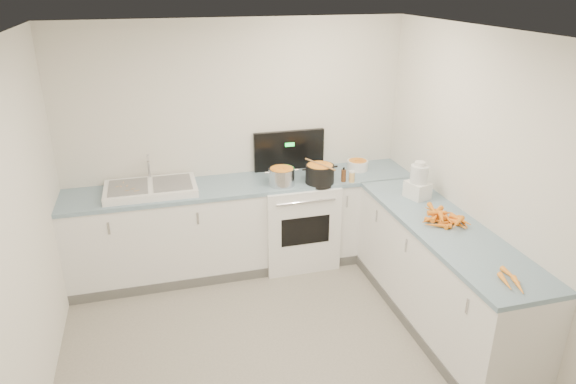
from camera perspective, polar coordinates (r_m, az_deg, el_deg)
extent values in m
cube|color=white|center=(5.36, -4.79, -3.85)|extent=(3.50, 0.60, 0.90)
cube|color=#7A99AD|center=(5.17, -4.96, 0.82)|extent=(3.50, 0.62, 0.04)
cube|color=white|center=(4.69, 16.57, -9.03)|extent=(0.60, 2.20, 0.90)
cube|color=#7A99AD|center=(4.46, 17.24, -3.88)|extent=(0.62, 2.20, 0.04)
cube|color=white|center=(5.45, 0.95, -3.30)|extent=(0.76, 0.65, 0.90)
cube|color=black|center=(5.46, 0.12, 4.67)|extent=(0.76, 0.05, 0.42)
cube|color=white|center=(5.08, -15.00, 0.37)|extent=(0.86, 0.52, 0.07)
cube|color=slate|center=(5.08, -17.34, 0.53)|extent=(0.36, 0.42, 0.01)
cube|color=slate|center=(5.07, -12.74, 1.00)|extent=(0.36, 0.42, 0.01)
cylinder|color=silver|center=(5.24, -15.22, 2.83)|extent=(0.03, 0.03, 0.24)
cylinder|color=silver|center=(5.07, -0.70, 1.62)|extent=(0.27, 0.27, 0.19)
cylinder|color=black|center=(5.13, 3.55, 1.91)|extent=(0.36, 0.36, 0.20)
cylinder|color=#AD7A47|center=(5.09, 3.58, 3.10)|extent=(0.19, 0.40, 0.02)
cylinder|color=white|center=(5.53, 7.73, 2.98)|extent=(0.26, 0.26, 0.10)
cylinder|color=#593319|center=(5.18, 6.19, 1.82)|extent=(0.05, 0.05, 0.13)
cylinder|color=#E5B266|center=(5.19, 7.10, 1.65)|extent=(0.06, 0.06, 0.10)
cube|color=white|center=(4.92, 14.18, 0.23)|extent=(0.22, 0.25, 0.15)
cylinder|color=silver|center=(4.87, 14.36, 1.94)|extent=(0.16, 0.16, 0.16)
cylinder|color=white|center=(4.83, 14.47, 3.05)|extent=(0.10, 0.10, 0.04)
cone|color=orange|center=(4.54, 16.90, -2.81)|extent=(0.18, 0.05, 0.04)
cone|color=orange|center=(4.51, 17.41, -2.96)|extent=(0.14, 0.19, 0.05)
cone|color=orange|center=(4.48, 17.31, -3.22)|extent=(0.19, 0.09, 0.04)
cone|color=orange|center=(4.48, 15.58, -2.93)|extent=(0.21, 0.12, 0.05)
cone|color=orange|center=(4.54, 17.21, -2.85)|extent=(0.11, 0.19, 0.04)
cone|color=orange|center=(4.53, 16.55, -2.78)|extent=(0.15, 0.19, 0.04)
cone|color=orange|center=(4.53, 17.21, -2.89)|extent=(0.10, 0.20, 0.05)
cone|color=orange|center=(4.45, 17.62, -3.43)|extent=(0.17, 0.13, 0.04)
cone|color=orange|center=(4.65, 16.04, -2.00)|extent=(0.15, 0.19, 0.05)
cone|color=orange|center=(4.48, 16.10, -3.08)|extent=(0.17, 0.15, 0.04)
cone|color=orange|center=(4.40, 16.37, -3.59)|extent=(0.21, 0.13, 0.04)
cone|color=orange|center=(4.48, 18.34, -3.33)|extent=(0.06, 0.22, 0.04)
cone|color=orange|center=(4.52, 18.86, -3.20)|extent=(0.09, 0.22, 0.04)
cone|color=orange|center=(4.41, 18.34, -3.23)|extent=(0.20, 0.17, 0.05)
cone|color=orange|center=(4.58, 15.75, -1.79)|extent=(0.09, 0.19, 0.05)
cone|color=orange|center=(4.52, 16.55, -2.24)|extent=(0.22, 0.10, 0.05)
cone|color=orange|center=(4.55, 16.54, -2.29)|extent=(0.07, 0.20, 0.04)
cone|color=orange|center=(4.49, 17.34, -2.84)|extent=(0.07, 0.19, 0.04)
cone|color=orange|center=(4.49, 16.59, -2.76)|extent=(0.14, 0.19, 0.04)
cone|color=orange|center=(4.45, 16.69, -2.71)|extent=(0.11, 0.18, 0.05)
cone|color=orange|center=(4.50, 16.13, -2.61)|extent=(0.18, 0.18, 0.04)
cone|color=orange|center=(4.59, 16.19, -2.05)|extent=(0.18, 0.14, 0.05)
cone|color=orange|center=(4.48, 18.64, -2.96)|extent=(0.11, 0.21, 0.05)
cone|color=orange|center=(3.77, 24.22, -9.43)|extent=(0.10, 0.20, 0.04)
cone|color=orange|center=(3.78, 23.00, -9.16)|extent=(0.08, 0.19, 0.04)
cone|color=orange|center=(3.87, 23.51, -8.48)|extent=(0.04, 0.19, 0.04)
cube|color=tan|center=(5.11, -18.47, 0.58)|extent=(0.03, 0.02, 0.00)
cube|color=tan|center=(5.10, -18.07, 0.59)|extent=(0.02, 0.05, 0.00)
cube|color=tan|center=(4.98, -17.46, 0.16)|extent=(0.03, 0.01, 0.00)
cube|color=tan|center=(5.19, -17.82, 1.02)|extent=(0.01, 0.03, 0.00)
cube|color=tan|center=(5.07, -17.01, 0.55)|extent=(0.03, 0.03, 0.00)
cube|color=tan|center=(5.08, -17.99, 0.48)|extent=(0.05, 0.02, 0.00)
cube|color=tan|center=(5.09, -17.45, 0.66)|extent=(0.02, 0.04, 0.00)
cube|color=tan|center=(5.00, -16.86, 0.34)|extent=(0.04, 0.03, 0.00)
cube|color=tan|center=(4.95, -16.46, 0.14)|extent=(0.05, 0.03, 0.00)
cube|color=tan|center=(5.18, -16.87, 1.07)|extent=(0.04, 0.02, 0.00)
cube|color=tan|center=(5.02, -16.39, 0.41)|extent=(0.04, 0.04, 0.00)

